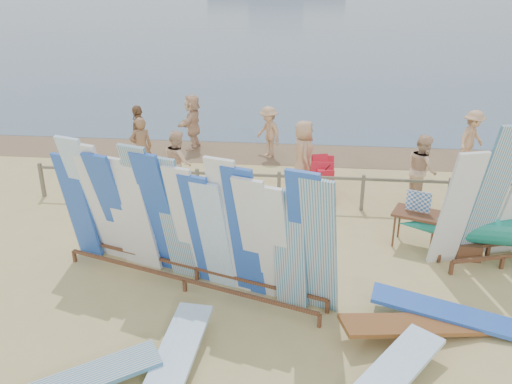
# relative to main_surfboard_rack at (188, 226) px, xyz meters

# --- Properties ---
(ground) EXTENTS (160.00, 160.00, 0.00)m
(ground) POSITION_rel_main_surfboard_rack_xyz_m (1.37, 0.71, -1.23)
(ground) COLOR tan
(ground) RESTS_ON ground
(wet_sand_strip) EXTENTS (40.00, 2.60, 0.01)m
(wet_sand_strip) POSITION_rel_main_surfboard_rack_xyz_m (1.37, 7.91, -1.23)
(wet_sand_strip) COLOR brown
(wet_sand_strip) RESTS_ON ground
(fence) EXTENTS (12.08, 0.08, 0.90)m
(fence) POSITION_rel_main_surfboard_rack_xyz_m (1.37, 3.71, -0.60)
(fence) COLOR #6B6451
(fence) RESTS_ON ground
(main_surfboard_rack) EXTENTS (5.37, 2.37, 2.73)m
(main_surfboard_rack) POSITION_rel_main_surfboard_rack_xyz_m (0.00, 0.00, 0.00)
(main_surfboard_rack) COLOR brown
(main_surfboard_rack) RESTS_ON ground
(side_surfboard_rack) EXTENTS (2.71, 1.48, 2.95)m
(side_surfboard_rack) POSITION_rel_main_surfboard_rack_xyz_m (5.83, 1.44, 0.11)
(side_surfboard_rack) COLOR brown
(side_surfboard_rack) RESTS_ON ground
(vendor_table) EXTENTS (1.11, 0.95, 1.24)m
(vendor_table) POSITION_rel_main_surfboard_rack_xyz_m (4.33, 1.99, -0.82)
(vendor_table) COLOR brown
(vendor_table) RESTS_ON ground
(flat_board_c) EXTENTS (2.73, 1.32, 0.41)m
(flat_board_c) POSITION_rel_main_surfboard_rack_xyz_m (3.97, -1.06, -1.23)
(flat_board_c) COLOR brown
(flat_board_c) RESTS_ON ground
(flat_board_d) EXTENTS (2.75, 1.11, 0.38)m
(flat_board_d) POSITION_rel_main_surfboard_rack_xyz_m (4.54, -0.69, -1.23)
(flat_board_d) COLOR blue
(flat_board_d) RESTS_ON ground
(flat_board_a) EXTENTS (0.77, 2.73, 0.36)m
(flat_board_a) POSITION_rel_main_surfboard_rack_xyz_m (0.22, -2.42, -1.23)
(flat_board_a) COLOR #97C4F3
(flat_board_a) RESTS_ON ground
(beach_chair_left) EXTENTS (0.60, 0.62, 0.92)m
(beach_chair_left) POSITION_rel_main_surfboard_rack_xyz_m (2.41, 4.22, -0.96)
(beach_chair_left) COLOR red
(beach_chair_left) RESTS_ON ground
(beach_chair_right) EXTENTS (0.63, 0.66, 0.93)m
(beach_chair_right) POSITION_rel_main_surfboard_rack_xyz_m (2.45, 4.71, -0.96)
(beach_chair_right) COLOR red
(beach_chair_right) RESTS_ON ground
(stroller) EXTENTS (0.66, 0.82, 0.98)m
(stroller) POSITION_rel_main_surfboard_rack_xyz_m (2.43, 4.62, -0.84)
(stroller) COLOR red
(stroller) RESTS_ON ground
(beachgoer_2) EXTENTS (0.74, 0.89, 1.66)m
(beachgoer_2) POSITION_rel_main_surfboard_rack_xyz_m (-1.25, 4.34, -0.40)
(beachgoer_2) COLOR beige
(beachgoer_2) RESTS_ON ground
(beachgoer_8) EXTENTS (0.59, 0.92, 1.75)m
(beachgoer_8) POSITION_rel_main_surfboard_rack_xyz_m (4.81, 4.31, -0.36)
(beachgoer_8) COLOR beige
(beachgoer_8) RESTS_ON ground
(beachgoer_1) EXTENTS (0.71, 0.61, 1.70)m
(beachgoer_1) POSITION_rel_main_surfboard_rack_xyz_m (-2.52, 5.35, -0.38)
(beachgoer_1) COLOR #8C6042
(beachgoer_1) RESTS_ON ground
(beachgoer_6) EXTENTS (0.56, 0.93, 1.79)m
(beachgoer_6) POSITION_rel_main_surfboard_rack_xyz_m (1.92, 5.13, -0.34)
(beachgoer_6) COLOR tan
(beachgoer_6) RESTS_ON ground
(beachgoer_3) EXTENTS (0.99, 1.04, 1.57)m
(beachgoer_3) POSITION_rel_main_surfboard_rack_xyz_m (0.82, 7.42, -0.45)
(beachgoer_3) COLOR tan
(beachgoer_3) RESTS_ON ground
(beachgoer_9) EXTENTS (1.07, 1.09, 1.68)m
(beachgoer_9) POSITION_rel_main_surfboard_rack_xyz_m (6.73, 7.15, -0.40)
(beachgoer_9) COLOR tan
(beachgoer_9) RESTS_ON ground
(beachgoer_extra_1) EXTENTS (0.55, 1.08, 1.78)m
(beachgoer_extra_1) POSITION_rel_main_surfboard_rack_xyz_m (-2.89, 6.39, -0.35)
(beachgoer_extra_1) COLOR #8C6042
(beachgoer_extra_1) RESTS_ON ground
(beachgoer_11) EXTENTS (0.65, 1.67, 1.76)m
(beachgoer_11) POSITION_rel_main_surfboard_rack_xyz_m (-1.64, 7.98, -0.35)
(beachgoer_11) COLOR beige
(beachgoer_11) RESTS_ON ground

